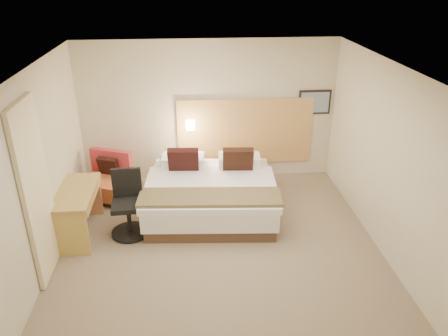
{
  "coord_description": "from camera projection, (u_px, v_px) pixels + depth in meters",
  "views": [
    {
      "loc": [
        -0.38,
        -5.38,
        3.89
      ],
      "look_at": [
        0.12,
        0.49,
        1.12
      ],
      "focal_mm": 35.0,
      "sensor_mm": 36.0,
      "label": 1
    }
  ],
  "objects": [
    {
      "name": "floor",
      "position": [
        219.0,
        251.0,
        6.53
      ],
      "size": [
        4.8,
        5.0,
        0.02
      ],
      "primitive_type": "cube",
      "color": "#766550",
      "rests_on": "ground"
    },
    {
      "name": "ceiling",
      "position": [
        218.0,
        69.0,
        5.38
      ],
      "size": [
        4.8,
        5.0,
        0.02
      ],
      "primitive_type": "cube",
      "color": "white",
      "rests_on": "floor"
    },
    {
      "name": "wall_back",
      "position": [
        208.0,
        112.0,
        8.22
      ],
      "size": [
        4.8,
        0.02,
        2.7
      ],
      "primitive_type": "cube",
      "color": "beige",
      "rests_on": "floor"
    },
    {
      "name": "wall_front",
      "position": [
        240.0,
        294.0,
        3.69
      ],
      "size": [
        4.8,
        0.02,
        2.7
      ],
      "primitive_type": "cube",
      "color": "beige",
      "rests_on": "floor"
    },
    {
      "name": "wall_left",
      "position": [
        37.0,
        175.0,
        5.77
      ],
      "size": [
        0.02,
        5.0,
        2.7
      ],
      "primitive_type": "cube",
      "color": "beige",
      "rests_on": "floor"
    },
    {
      "name": "wall_right",
      "position": [
        389.0,
        162.0,
        6.14
      ],
      "size": [
        0.02,
        5.0,
        2.7
      ],
      "primitive_type": "cube",
      "color": "beige",
      "rests_on": "floor"
    },
    {
      "name": "headboard_panel",
      "position": [
        245.0,
        132.0,
        8.41
      ],
      "size": [
        2.6,
        0.04,
        1.3
      ],
      "primitive_type": "cube",
      "color": "tan",
      "rests_on": "wall_back"
    },
    {
      "name": "art_frame",
      "position": [
        315.0,
        102.0,
        8.28
      ],
      "size": [
        0.62,
        0.03,
        0.47
      ],
      "primitive_type": "cube",
      "color": "black",
      "rests_on": "wall_back"
    },
    {
      "name": "art_canvas",
      "position": [
        315.0,
        102.0,
        8.27
      ],
      "size": [
        0.54,
        0.01,
        0.39
      ],
      "primitive_type": "cube",
      "color": "slate",
      "rests_on": "wall_back"
    },
    {
      "name": "lamp_arm",
      "position": [
        190.0,
        124.0,
        8.2
      ],
      "size": [
        0.02,
        0.12,
        0.02
      ],
      "primitive_type": "cylinder",
      "rotation": [
        1.57,
        0.0,
        0.0
      ],
      "color": "silver",
      "rests_on": "wall_back"
    },
    {
      "name": "lamp_shade",
      "position": [
        190.0,
        125.0,
        8.14
      ],
      "size": [
        0.15,
        0.15,
        0.15
      ],
      "primitive_type": "cube",
      "color": "#F5E4BF",
      "rests_on": "wall_back"
    },
    {
      "name": "curtain",
      "position": [
        37.0,
        193.0,
        5.6
      ],
      "size": [
        0.06,
        0.9,
        2.42
      ],
      "primitive_type": "cube",
      "color": "beige",
      "rests_on": "wall_left"
    },
    {
      "name": "bottle_a",
      "position": [
        162.0,
        160.0,
        7.84
      ],
      "size": [
        0.08,
        0.08,
        0.21
      ],
      "primitive_type": "cylinder",
      "rotation": [
        0.0,
        0.0,
        0.32
      ],
      "color": "#95C3E7",
      "rests_on": "side_table"
    },
    {
      "name": "menu_folder",
      "position": [
        172.0,
        160.0,
        7.79
      ],
      "size": [
        0.15,
        0.09,
        0.23
      ],
      "primitive_type": "cube",
      "rotation": [
        0.0,
        0.0,
        0.32
      ],
      "color": "#341C15",
      "rests_on": "side_table"
    },
    {
      "name": "bed",
      "position": [
        211.0,
        192.0,
        7.47
      ],
      "size": [
        2.29,
        2.24,
        1.05
      ],
      "color": "#493424",
      "rests_on": "floor"
    },
    {
      "name": "lounge_chair",
      "position": [
        107.0,
        180.0,
        7.89
      ],
      "size": [
        0.99,
        0.94,
        0.84
      ],
      "color": "#A3714C",
      "rests_on": "floor"
    },
    {
      "name": "side_table",
      "position": [
        168.0,
        179.0,
        7.97
      ],
      "size": [
        0.66,
        0.66,
        0.58
      ],
      "color": "white",
      "rests_on": "floor"
    },
    {
      "name": "desk",
      "position": [
        78.0,
        200.0,
        6.67
      ],
      "size": [
        0.57,
        1.24,
        0.77
      ],
      "color": "#A68941",
      "rests_on": "floor"
    },
    {
      "name": "desk_chair",
      "position": [
        128.0,
        209.0,
        6.78
      ],
      "size": [
        0.62,
        0.62,
        1.04
      ],
      "color": "black",
      "rests_on": "floor"
    }
  ]
}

